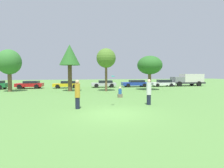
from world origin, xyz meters
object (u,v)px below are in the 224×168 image
object	(u,v)px
parked_car_white	(163,83)
person_catcher	(149,92)
tree_1	(70,56)
tree_2	(106,59)
parked_car_red	(30,84)
person_thrower	(77,94)
tree_3	(150,65)
bystander_sitting	(120,93)
parked_car_blue	(135,83)
parked_car_yellow	(67,84)
frisbee	(113,76)
tree_0	(9,62)
parked_car_silver	(104,84)
delivery_truck_grey	(188,79)

from	to	relation	value
parked_car_white	person_catcher	bearing A→B (deg)	61.42
tree_1	tree_2	size ratio (longest dim) A/B	1.09
person_catcher	parked_car_red	size ratio (longest dim) A/B	0.48
person_thrower	tree_3	xyz separation A→B (m)	(10.30, 11.52, 2.49)
bystander_sitting	parked_car_blue	size ratio (longest dim) A/B	0.22
tree_2	parked_car_yellow	distance (m)	9.00
frisbee	tree_0	xyz separation A→B (m)	(-10.63, 13.10, 1.61)
person_thrower	parked_car_yellow	world-z (taller)	person_thrower
person_catcher	tree_3	bearing A→B (deg)	-119.09
parked_car_silver	parked_car_blue	distance (m)	5.52
person_thrower	tree_3	size ratio (longest dim) A/B	0.40
person_catcher	frisbee	world-z (taller)	frisbee
bystander_sitting	tree_1	size ratio (longest dim) A/B	0.17
person_thrower	tree_2	xyz separation A→B (m)	(4.00, 11.16, 3.30)
tree_1	parked_car_white	bearing A→B (deg)	17.65
tree_1	parked_car_red	bearing A→B (deg)	137.05
parked_car_yellow	delivery_truck_grey	size ratio (longest dim) A/B	0.67
tree_0	parked_car_blue	bearing A→B (deg)	13.02
bystander_sitting	tree_1	world-z (taller)	tree_1
tree_0	parked_car_red	size ratio (longest dim) A/B	1.35
tree_2	parked_car_silver	distance (m)	7.54
tree_2	tree_0	bearing A→B (deg)	170.09
tree_0	tree_1	size ratio (longest dim) A/B	0.88
tree_0	parked_car_white	distance (m)	24.30
person_catcher	parked_car_yellow	world-z (taller)	person_catcher
tree_3	delivery_truck_grey	world-z (taller)	tree_3
person_thrower	person_catcher	distance (m)	5.25
person_thrower	parked_car_blue	size ratio (longest dim) A/B	0.41
frisbee	person_catcher	bearing A→B (deg)	4.66
tree_3	parked_car_yellow	size ratio (longest dim) A/B	1.13
tree_2	parked_car_silver	bearing A→B (deg)	82.51
person_thrower	bystander_sitting	size ratio (longest dim) A/B	1.83
tree_3	parked_car_red	world-z (taller)	tree_3
tree_1	tree_3	world-z (taller)	tree_1
person_catcher	parked_car_silver	distance (m)	17.29
frisbee	tree_3	world-z (taller)	tree_3
frisbee	bystander_sitting	distance (m)	5.21
bystander_sitting	parked_car_silver	world-z (taller)	parked_car_silver
person_thrower	person_catcher	size ratio (longest dim) A/B	1.01
frisbee	tree_2	size ratio (longest dim) A/B	0.04
tree_1	parked_car_blue	xyz separation A→B (m)	(11.02, 5.35, -3.99)
parked_car_silver	parked_car_blue	bearing A→B (deg)	-178.49
delivery_truck_grey	parked_car_silver	bearing A→B (deg)	2.76
tree_0	tree_3	size ratio (longest dim) A/B	1.12
tree_1	tree_3	size ratio (longest dim) A/B	1.27
person_catcher	tree_2	world-z (taller)	tree_2
frisbee	parked_car_white	size ratio (longest dim) A/B	0.06
tree_3	frisbee	bearing A→B (deg)	-124.75
tree_1	parked_car_silver	size ratio (longest dim) A/B	1.46
tree_3	parked_car_silver	xyz separation A→B (m)	(-5.44, 6.18, -2.84)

